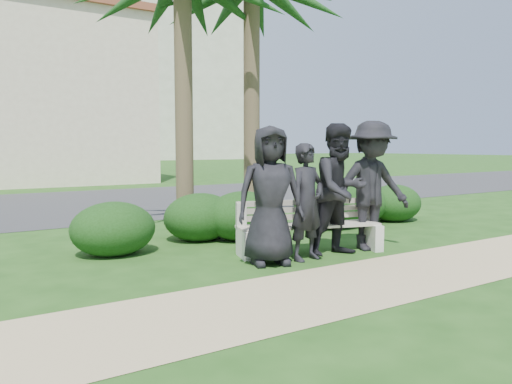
% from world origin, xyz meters
% --- Properties ---
extents(ground, '(160.00, 160.00, 0.00)m').
position_xyz_m(ground, '(0.00, 0.00, 0.00)').
color(ground, '#1E4513').
rests_on(ground, ground).
extents(footpath, '(30.00, 1.60, 0.01)m').
position_xyz_m(footpath, '(0.00, -1.80, 0.00)').
color(footpath, tan).
rests_on(footpath, ground).
extents(asphalt_street, '(160.00, 8.00, 0.01)m').
position_xyz_m(asphalt_street, '(0.00, 8.00, 0.00)').
color(asphalt_street, '#2D2D30').
rests_on(asphalt_street, ground).
extents(stucco_bldg_right, '(8.40, 8.40, 7.30)m').
position_xyz_m(stucco_bldg_right, '(-1.00, 18.00, 3.66)').
color(stucco_bldg_right, beige).
rests_on(stucco_bldg_right, ground).
extents(hotel_tower, '(26.00, 18.00, 37.30)m').
position_xyz_m(hotel_tower, '(14.00, 55.00, 13.41)').
color(hotel_tower, beige).
rests_on(hotel_tower, ground).
extents(park_bench, '(2.25, 1.06, 0.74)m').
position_xyz_m(park_bench, '(-0.44, -0.22, 0.33)').
color(park_bench, '#AEA192').
rests_on(park_bench, ground).
extents(man_a, '(1.03, 0.83, 1.82)m').
position_xyz_m(man_a, '(-1.31, -0.48, 0.91)').
color(man_a, black).
rests_on(man_a, ground).
extents(man_b, '(0.64, 0.48, 1.59)m').
position_xyz_m(man_b, '(-0.76, -0.56, 0.80)').
color(man_b, black).
rests_on(man_b, ground).
extents(man_c, '(0.92, 0.72, 1.87)m').
position_xyz_m(man_c, '(-0.17, -0.57, 0.94)').
color(man_c, black).
rests_on(man_c, ground).
extents(man_d, '(1.36, 0.95, 1.92)m').
position_xyz_m(man_d, '(0.48, -0.54, 0.96)').
color(man_d, black).
rests_on(man_d, ground).
extents(hedge_a, '(1.21, 1.00, 0.79)m').
position_xyz_m(hedge_a, '(-2.88, 1.20, 0.40)').
color(hedge_a, '#15340E').
rests_on(hedge_a, ground).
extents(hedge_b, '(1.24, 1.02, 0.81)m').
position_xyz_m(hedge_b, '(-1.32, 1.55, 0.40)').
color(hedge_b, '#15340E').
rests_on(hedge_b, ground).
extents(hedge_c, '(1.28, 1.06, 0.84)m').
position_xyz_m(hedge_c, '(-0.71, 1.20, 0.42)').
color(hedge_c, '#15340E').
rests_on(hedge_c, ground).
extents(hedge_d, '(1.56, 1.29, 1.02)m').
position_xyz_m(hedge_d, '(1.38, 1.37, 0.51)').
color(hedge_d, '#15340E').
rests_on(hedge_d, ground).
extents(hedge_e, '(1.26, 1.04, 0.82)m').
position_xyz_m(hedge_e, '(2.18, 1.47, 0.41)').
color(hedge_e, '#15340E').
rests_on(hedge_e, ground).
extents(hedge_f, '(1.21, 1.00, 0.79)m').
position_xyz_m(hedge_f, '(3.03, 1.28, 0.39)').
color(hedge_f, '#15340E').
rests_on(hedge_f, ground).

